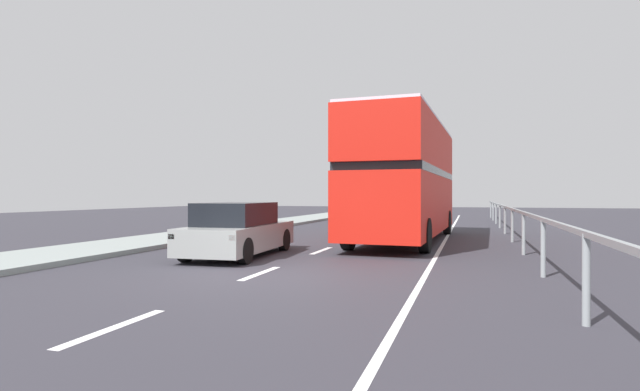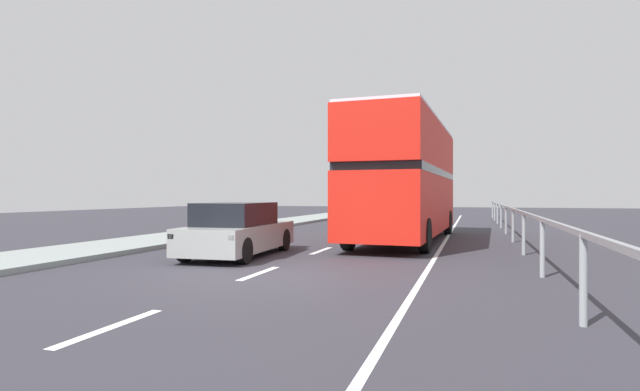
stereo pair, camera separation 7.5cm
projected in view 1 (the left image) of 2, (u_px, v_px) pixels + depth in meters
ground_plane at (258, 277)px, 10.14m from camera, size 74.65×120.00×0.10m
near_sidewalk_kerb at (26, 259)px, 12.00m from camera, size 2.88×80.00×0.14m
lane_paint_markings at (410, 239)px, 18.08m from camera, size 3.49×46.00×0.01m
bridge_side_railing at (512, 214)px, 17.07m from camera, size 0.10×42.00×1.20m
double_decker_bus_red at (405, 178)px, 17.49m from camera, size 2.90×10.13×4.27m
hatchback_car_near at (239, 231)px, 13.20m from camera, size 1.98×4.48×1.45m
sedan_car_ahead at (364, 212)px, 29.24m from camera, size 1.96×4.10×1.34m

